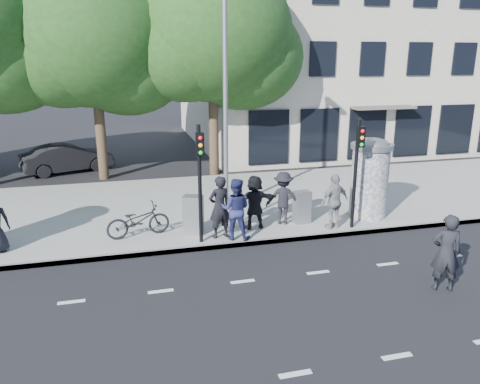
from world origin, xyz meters
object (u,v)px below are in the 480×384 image
object	(u,v)px
ped_e	(335,201)
ped_f	(254,202)
ped_b	(219,207)
cabinet_right	(302,207)
bicycle	(138,221)
car_mid	(68,158)
traffic_pole_near	(200,173)
ped_c	(235,209)
man_road	(446,253)
street_lamp	(226,73)
ad_column_right	(370,176)
ped_d	(283,198)
traffic_pole_far	(357,163)
cabinet_left	(193,215)

from	to	relation	value
ped_e	ped_f	bearing A→B (deg)	-29.25
ped_b	cabinet_right	distance (m)	2.89
bicycle	cabinet_right	xyz separation A→B (m)	(5.14, -0.12, 0.03)
ped_b	car_mid	distance (m)	11.59
traffic_pole_near	ped_e	world-z (taller)	traffic_pole_near
ped_c	man_road	size ratio (longest dim) A/B	0.97
ped_b	traffic_pole_near	bearing A→B (deg)	9.70
street_lamp	ped_c	bearing A→B (deg)	-97.63
man_road	car_mid	distance (m)	17.51
bicycle	ad_column_right	bearing A→B (deg)	-101.28
traffic_pole_near	ped_d	xyz separation A→B (m)	(2.81, 0.94, -1.23)
traffic_pole_far	cabinet_right	world-z (taller)	traffic_pole_far
traffic_pole_far	car_mid	xyz separation A→B (m)	(-9.37, 10.65, -1.55)
cabinet_left	cabinet_right	size ratio (longest dim) A/B	1.13
ped_b	street_lamp	bearing A→B (deg)	-122.48
ped_f	car_mid	world-z (taller)	ped_f
traffic_pole_far	man_road	xyz separation A→B (m)	(0.27, -3.96, -1.29)
ped_f	man_road	xyz separation A→B (m)	(3.26, -4.73, -0.06)
ped_d	street_lamp	bearing A→B (deg)	-36.48
ped_c	cabinet_left	distance (m)	1.37
traffic_pole_far	cabinet_left	size ratio (longest dim) A/B	2.86
street_lamp	bicycle	xyz separation A→B (m)	(-3.13, -1.90, -4.15)
bicycle	cabinet_right	size ratio (longest dim) A/B	1.79
man_road	cabinet_right	bearing A→B (deg)	-50.78
ad_column_right	ped_d	size ratio (longest dim) A/B	1.56
ped_f	ped_e	bearing A→B (deg)	162.14
street_lamp	ped_c	xyz separation A→B (m)	(-0.37, -2.78, -3.73)
ad_column_right	ped_f	xyz separation A→B (m)	(-3.99, -0.14, -0.54)
ped_d	traffic_pole_far	bearing A→B (deg)	171.47
traffic_pole_near	cabinet_right	xyz separation A→B (m)	(3.41, 0.83, -1.55)
ped_e	ped_c	bearing A→B (deg)	-13.08
ped_f	bicycle	distance (m)	3.56
traffic_pole_far	ad_column_right	bearing A→B (deg)	42.21
man_road	street_lamp	bearing A→B (deg)	-41.55
ped_e	cabinet_left	distance (m)	4.36
traffic_pole_near	man_road	size ratio (longest dim) A/B	1.80
ped_c	car_mid	world-z (taller)	ped_c
ad_column_right	bicycle	xyz separation A→B (m)	(-7.53, 0.04, -0.89)
cabinet_left	ped_f	bearing A→B (deg)	22.32
street_lamp	ped_b	size ratio (longest dim) A/B	4.27
ped_e	car_mid	world-z (taller)	ped_e
traffic_pole_near	car_mid	size ratio (longest dim) A/B	0.82
street_lamp	ped_b	world-z (taller)	street_lamp
man_road	ped_d	bearing A→B (deg)	-45.16
man_road	bicycle	bearing A→B (deg)	-15.71
traffic_pole_far	car_mid	bearing A→B (deg)	131.34
man_road	cabinet_left	bearing A→B (deg)	-22.22
cabinet_left	traffic_pole_far	bearing A→B (deg)	13.29
ad_column_right	street_lamp	size ratio (longest dim) A/B	0.33
man_road	cabinet_right	distance (m)	5.08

